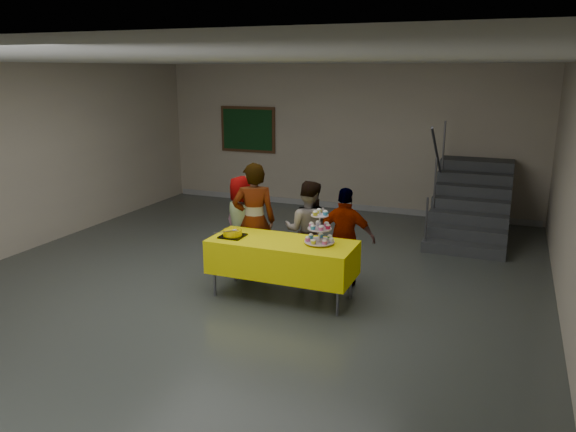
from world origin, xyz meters
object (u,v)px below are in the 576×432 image
(bake_table, at_px, (282,257))
(staircase, at_px, (472,206))
(noticeboard, at_px, (248,130))
(schoolchild_c, at_px, (308,230))
(schoolchild_a, at_px, (243,224))
(bear_cake, at_px, (233,232))
(schoolchild_b, at_px, (254,221))
(schoolchild_d, at_px, (345,238))
(cupcake_stand, at_px, (320,231))

(bake_table, height_order, staircase, staircase)
(bake_table, height_order, noticeboard, noticeboard)
(bake_table, height_order, schoolchild_c, schoolchild_c)
(bake_table, distance_m, schoolchild_a, 1.15)
(bear_cake, bearing_deg, bake_table, 6.20)
(schoolchild_a, relative_size, schoolchild_b, 0.86)
(bake_table, distance_m, schoolchild_d, 0.94)
(schoolchild_b, bearing_deg, schoolchild_c, 174.35)
(schoolchild_c, xyz_separation_m, schoolchild_d, (0.58, -0.12, -0.02))
(schoolchild_a, height_order, noticeboard, noticeboard)
(schoolchild_a, height_order, schoolchild_b, schoolchild_b)
(bake_table, bearing_deg, cupcake_stand, 6.91)
(bake_table, distance_m, schoolchild_c, 0.80)
(cupcake_stand, xyz_separation_m, schoolchild_b, (-1.13, 0.48, -0.11))
(schoolchild_b, xyz_separation_m, noticeboard, (-2.21, 4.37, 0.77))
(bear_cake, xyz_separation_m, schoolchild_a, (-0.23, 0.77, -0.11))
(noticeboard, bearing_deg, schoolchild_a, -65.18)
(schoolchild_b, distance_m, staircase, 4.45)
(schoolchild_b, distance_m, noticeboard, 4.96)
(bake_table, xyz_separation_m, bear_cake, (-0.67, -0.07, 0.27))
(noticeboard, bearing_deg, schoolchild_c, -54.66)
(schoolchild_c, relative_size, staircase, 0.59)
(staircase, height_order, noticeboard, noticeboard)
(cupcake_stand, xyz_separation_m, noticeboard, (-3.34, 4.85, 0.66))
(staircase, bearing_deg, bear_cake, -123.17)
(cupcake_stand, bearing_deg, noticeboard, 124.54)
(cupcake_stand, relative_size, bear_cake, 1.24)
(bake_table, bearing_deg, noticeboard, 120.18)
(cupcake_stand, distance_m, schoolchild_a, 1.54)
(schoolchild_b, relative_size, noticeboard, 1.28)
(bear_cake, bearing_deg, schoolchild_b, 87.66)
(schoolchild_d, distance_m, noticeboard, 5.58)
(schoolchild_a, xyz_separation_m, noticeboard, (-1.95, 4.21, 0.89))
(schoolchild_d, height_order, staircase, staircase)
(schoolchild_c, bearing_deg, cupcake_stand, 111.36)
(bake_table, distance_m, bear_cake, 0.73)
(bake_table, relative_size, cupcake_stand, 4.22)
(cupcake_stand, height_order, schoolchild_a, schoolchild_a)
(schoolchild_b, relative_size, schoolchild_c, 1.18)
(bear_cake, relative_size, schoolchild_d, 0.26)
(schoolchild_c, relative_size, schoolchild_d, 1.02)
(schoolchild_b, bearing_deg, noticeboard, -88.10)
(schoolchild_a, bearing_deg, bear_cake, 130.40)
(schoolchild_a, height_order, staircase, staircase)
(bake_table, bearing_deg, schoolchild_d, 45.60)
(cupcake_stand, relative_size, schoolchild_d, 0.32)
(schoolchild_c, distance_m, schoolchild_d, 0.59)
(schoolchild_a, xyz_separation_m, schoolchild_c, (0.98, 0.09, -0.01))
(schoolchild_d, height_order, noticeboard, noticeboard)
(bake_table, distance_m, staircase, 4.55)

